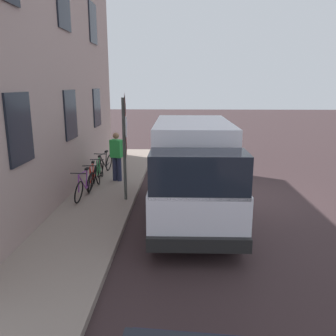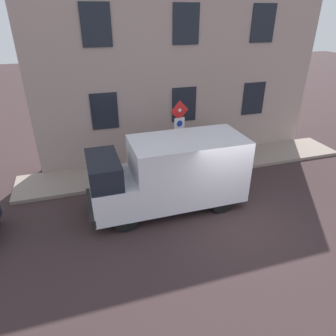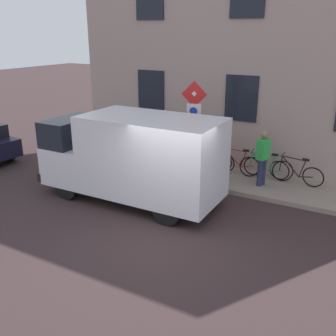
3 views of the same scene
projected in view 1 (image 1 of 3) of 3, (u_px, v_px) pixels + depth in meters
name	position (u px, v px, depth m)	size (l,w,h in m)	color
ground_plane	(232.00, 196.00, 11.02)	(80.00, 80.00, 0.00)	#342526
sidewalk_slab	(106.00, 192.00, 11.13)	(2.04, 14.62, 0.14)	gray
building_facade	(55.00, 66.00, 10.25)	(0.75, 12.62, 8.01)	#A78E87
sign_post_stacked	(126.00, 135.00, 9.81)	(0.19, 0.55, 3.01)	#474C47
delivery_van	(193.00, 168.00, 9.00)	(2.03, 5.34, 2.50)	white
bicycle_black	(105.00, 165.00, 13.06)	(0.46, 1.71, 0.89)	black
bicycle_green	(99.00, 171.00, 12.14)	(0.46, 1.72, 0.89)	black
bicycle_red	(93.00, 178.00, 11.23)	(0.46, 1.71, 0.89)	black
bicycle_purple	(85.00, 186.00, 10.31)	(0.46, 1.72, 0.89)	black
pedestrian	(117.00, 155.00, 12.03)	(0.46, 0.37, 1.72)	#262B47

